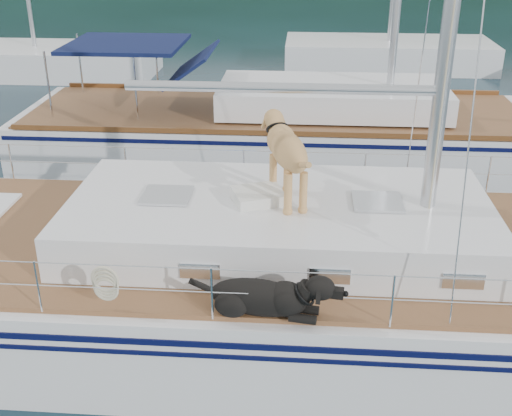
{
  "coord_description": "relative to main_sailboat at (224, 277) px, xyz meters",
  "views": [
    {
      "loc": [
        1.06,
        -7.2,
        5.02
      ],
      "look_at": [
        0.5,
        0.2,
        1.6
      ],
      "focal_mm": 45.0,
      "sensor_mm": 36.0,
      "label": 1
    }
  ],
  "objects": [
    {
      "name": "ground",
      "position": [
        -0.1,
        0.01,
        -0.68
      ],
      "size": [
        120.0,
        120.0,
        0.0
      ],
      "primitive_type": "plane",
      "color": "black",
      "rests_on": "ground"
    },
    {
      "name": "main_sailboat",
      "position": [
        0.0,
        0.0,
        0.0
      ],
      "size": [
        12.0,
        3.83,
        14.01
      ],
      "color": "white",
      "rests_on": "ground"
    },
    {
      "name": "neighbor_sailboat",
      "position": [
        0.49,
        6.32,
        -0.05
      ],
      "size": [
        11.0,
        3.5,
        13.3
      ],
      "color": "white",
      "rests_on": "ground"
    },
    {
      "name": "bg_boat_west",
      "position": [
        -8.1,
        14.01,
        -0.24
      ],
      "size": [
        8.0,
        3.0,
        11.65
      ],
      "color": "white",
      "rests_on": "ground"
    },
    {
      "name": "bg_boat_center",
      "position": [
        3.9,
        16.01,
        -0.23
      ],
      "size": [
        7.2,
        3.0,
        11.65
      ],
      "color": "white",
      "rests_on": "ground"
    }
  ]
}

